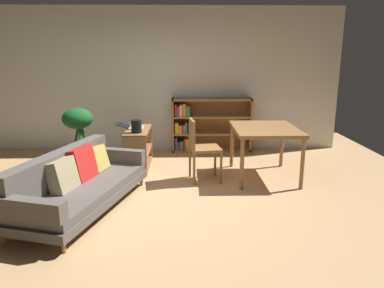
# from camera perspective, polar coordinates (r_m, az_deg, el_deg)

# --- Properties ---
(ground_plane) EXTENTS (8.16, 8.16, 0.00)m
(ground_plane) POSITION_cam_1_polar(r_m,az_deg,el_deg) (4.74, -6.22, -8.85)
(ground_plane) COLOR tan
(back_wall_panel) EXTENTS (6.80, 0.10, 2.70)m
(back_wall_panel) POSITION_cam_1_polar(r_m,az_deg,el_deg) (7.08, -4.69, 10.00)
(back_wall_panel) COLOR silver
(back_wall_panel) RESTS_ON ground_plane
(fabric_couch) EXTENTS (1.33, 2.18, 0.72)m
(fabric_couch) POSITION_cam_1_polar(r_m,az_deg,el_deg) (4.59, -17.51, -5.70)
(fabric_couch) COLOR olive
(fabric_couch) RESTS_ON ground_plane
(media_console) EXTENTS (0.37, 1.06, 0.64)m
(media_console) POSITION_cam_1_polar(r_m,az_deg,el_deg) (6.08, -8.40, -0.70)
(media_console) COLOR olive
(media_console) RESTS_ON ground_plane
(open_laptop) EXTENTS (0.43, 0.31, 0.08)m
(open_laptop) POSITION_cam_1_polar(r_m,az_deg,el_deg) (6.12, -9.44, 2.71)
(open_laptop) COLOR silver
(open_laptop) RESTS_ON media_console
(desk_speaker) EXTENTS (0.16, 0.16, 0.20)m
(desk_speaker) POSITION_cam_1_polar(r_m,az_deg,el_deg) (5.72, -8.73, 2.77)
(desk_speaker) COLOR black
(desk_speaker) RESTS_ON media_console
(potted_floor_plant) EXTENTS (0.47, 0.59, 1.02)m
(potted_floor_plant) POSITION_cam_1_polar(r_m,az_deg,el_deg) (6.01, -17.38, 1.73)
(potted_floor_plant) COLOR #9E9389
(potted_floor_plant) RESTS_ON ground_plane
(dining_table) EXTENTS (0.93, 1.17, 0.77)m
(dining_table) POSITION_cam_1_polar(r_m,az_deg,el_deg) (5.52, 11.38, 1.76)
(dining_table) COLOR olive
(dining_table) RESTS_ON ground_plane
(dining_chair_near) EXTENTS (0.48, 0.47, 0.92)m
(dining_chair_near) POSITION_cam_1_polar(r_m,az_deg,el_deg) (5.29, 1.32, -0.29)
(dining_chair_near) COLOR olive
(dining_chair_near) RESTS_ON ground_plane
(bookshelf) EXTENTS (1.52, 0.31, 1.02)m
(bookshelf) POSITION_cam_1_polar(r_m,az_deg,el_deg) (7.01, 2.17, 3.01)
(bookshelf) COLOR olive
(bookshelf) RESTS_ON ground_plane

